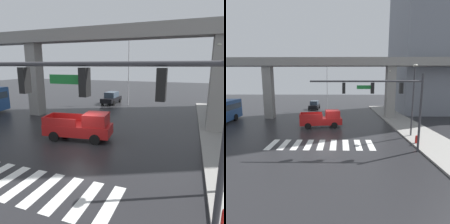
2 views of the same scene
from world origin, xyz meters
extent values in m
plane|color=#232326|center=(0.00, 0.00, 0.00)|extent=(120.00, 120.00, 0.00)
cube|color=silver|center=(-1.10, -5.59, 0.01)|extent=(0.55, 2.80, 0.01)
cube|color=silver|center=(0.00, -5.59, 0.01)|extent=(0.55, 2.80, 0.01)
cube|color=silver|center=(1.10, -5.59, 0.01)|extent=(0.55, 2.80, 0.01)
cube|color=silver|center=(2.20, -5.59, 0.01)|extent=(0.55, 2.80, 0.01)
cube|color=silver|center=(3.30, -5.59, 0.01)|extent=(0.55, 2.80, 0.01)
cube|color=silver|center=(4.40, -5.59, 0.01)|extent=(0.55, 2.80, 0.01)
cube|color=gray|center=(0.00, 6.62, 8.47)|extent=(54.68, 1.90, 1.20)
cube|color=gray|center=(-9.25, 6.62, 3.93)|extent=(1.30, 1.30, 7.87)
cube|color=gray|center=(9.25, 6.62, 3.93)|extent=(1.30, 1.30, 7.87)
cube|color=red|center=(-0.70, 0.92, 0.78)|extent=(5.32, 2.62, 0.80)
cube|color=red|center=(0.73, 1.13, 1.63)|extent=(1.94, 1.98, 0.90)
cube|color=#3F5160|center=(1.19, 1.20, 1.63)|extent=(0.34, 1.67, 0.77)
cube|color=red|center=(-1.97, 1.62, 1.48)|extent=(2.64, 0.49, 0.60)
cube|color=red|center=(-1.71, -0.11, 1.48)|extent=(2.64, 0.49, 0.60)
cube|color=red|center=(-3.18, 0.55, 1.48)|extent=(0.35, 1.74, 0.60)
cylinder|color=black|center=(0.73, 2.04, 0.38)|extent=(0.79, 0.39, 0.76)
cylinder|color=black|center=(0.99, 0.26, 0.38)|extent=(0.79, 0.39, 0.76)
cylinder|color=black|center=(-2.40, 1.58, 0.38)|extent=(0.79, 0.39, 0.76)
cylinder|color=black|center=(-2.14, -0.21, 0.38)|extent=(0.79, 0.39, 0.76)
cube|color=black|center=(-3.67, 16.01, 0.64)|extent=(1.86, 4.34, 0.64)
cube|color=#384756|center=(-3.67, 16.11, 1.34)|extent=(1.55, 2.27, 0.76)
cylinder|color=black|center=(-2.84, 14.66, 0.32)|extent=(0.25, 0.65, 0.64)
cylinder|color=black|center=(-4.56, 14.70, 0.32)|extent=(0.25, 0.65, 0.64)
cylinder|color=black|center=(-2.78, 17.32, 0.32)|extent=(0.25, 0.65, 0.64)
cylinder|color=black|center=(-4.50, 17.36, 0.32)|extent=(0.25, 0.65, 0.64)
cylinder|color=#38383D|center=(7.98, -7.05, 3.10)|extent=(0.18, 0.18, 6.20)
cylinder|color=#38383D|center=(3.68, -7.05, 5.60)|extent=(8.60, 0.14, 0.14)
cube|color=black|center=(6.38, -7.05, 5.08)|extent=(0.24, 0.32, 0.84)
sphere|color=green|center=(6.38, -7.05, 4.82)|extent=(0.17, 0.17, 0.17)
cube|color=black|center=(4.18, -7.05, 5.08)|extent=(0.24, 0.32, 0.84)
sphere|color=green|center=(4.18, -7.05, 4.82)|extent=(0.17, 0.17, 0.17)
cube|color=black|center=(1.98, -7.05, 5.08)|extent=(0.24, 0.32, 0.84)
sphere|color=green|center=(1.98, -7.05, 4.82)|extent=(0.17, 0.17, 0.17)
cube|color=#19722D|center=(3.53, -7.05, 5.15)|extent=(1.10, 0.04, 0.28)
cylinder|color=#38383D|center=(8.93, 6.20, 3.50)|extent=(0.16, 0.16, 7.00)
ellipsoid|color=beige|center=(8.93, 6.20, 7.12)|extent=(0.44, 0.70, 0.24)
cylinder|color=silver|center=(-0.95, 15.50, 5.06)|extent=(0.12, 0.12, 10.12)
cube|color=red|center=(-0.40, 15.50, 9.62)|extent=(1.10, 0.04, 0.70)
camera|label=1|loc=(7.06, -12.47, 5.57)|focal=33.33mm
camera|label=2|loc=(1.73, -21.14, 5.54)|focal=29.16mm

